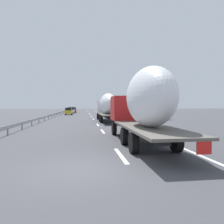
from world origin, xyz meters
name	(u,v)px	position (x,y,z in m)	size (l,w,h in m)	color
ground_plane	(83,116)	(40.00, 0.00, 0.00)	(260.00, 260.00, 0.00)	#424247
lane_stripe_0	(121,155)	(2.00, -1.80, 0.00)	(3.20, 0.20, 0.01)	white
lane_stripe_1	(103,131)	(11.61, -1.80, 0.00)	(3.20, 0.20, 0.01)	white
lane_stripe_2	(98,125)	(18.48, -1.80, 0.00)	(3.20, 0.20, 0.01)	white
lane_stripe_3	(93,119)	(30.16, -1.80, 0.00)	(3.20, 0.20, 0.01)	white
lane_stripe_4	(91,116)	(39.93, -1.80, 0.00)	(3.20, 0.20, 0.01)	white
lane_stripe_5	(89,114)	(56.68, -1.80, 0.00)	(3.20, 0.20, 0.01)	white
lane_stripe_6	(90,114)	(51.13, -1.80, 0.00)	(3.20, 0.20, 0.01)	white
lane_stripe_7	(88,112)	(74.10, -1.80, 0.00)	(3.20, 0.20, 0.01)	white
lane_stripe_8	(88,111)	(85.45, -1.80, 0.00)	(3.20, 0.20, 0.01)	white
lane_stripe_9	(87,111)	(91.08, -1.80, 0.00)	(3.20, 0.20, 0.01)	white
edge_line_right	(106,115)	(45.00, -5.50, 0.00)	(110.00, 0.20, 0.01)	white
truck_lead	(107,106)	(24.23, -3.60, 2.39)	(14.25, 2.55, 4.13)	silver
truck_trailing	(143,104)	(4.65, -3.60, 2.46)	(12.40, 2.55, 4.43)	#B21919
car_blue_sedan	(73,109)	(76.79, 3.87, 0.95)	(4.52, 1.85, 1.90)	#28479E
car_yellow_coupe	(69,111)	(49.30, 3.79, 0.95)	(4.22, 1.78, 1.89)	gold
car_white_van	(71,110)	(59.72, 3.69, 0.97)	(4.04, 1.90, 1.96)	white
car_red_compact	(74,110)	(68.22, 3.36, 0.93)	(4.48, 1.80, 1.84)	red
road_sign	(109,106)	(48.49, -6.70, 2.33)	(0.10, 0.90, 3.39)	gray
tree_0	(112,103)	(78.32, -11.61, 3.62)	(3.48, 3.48, 5.92)	#472D19
tree_1	(156,93)	(29.48, -13.05, 4.57)	(2.99, 2.99, 7.25)	#472D19
tree_2	(124,102)	(52.22, -11.34, 3.52)	(3.60, 3.60, 5.46)	#472D19
tree_3	(112,102)	(89.66, -13.15, 4.08)	(3.52, 3.52, 6.48)	#472D19
tree_4	(130,98)	(47.99, -12.16, 4.51)	(2.75, 2.75, 7.24)	#472D19
guardrail_median	(57,113)	(43.00, 6.00, 0.58)	(94.00, 0.10, 0.76)	#9EA0A5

